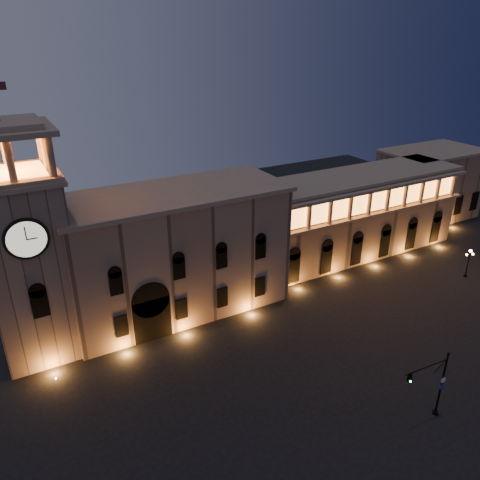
% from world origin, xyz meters
% --- Properties ---
extents(ground, '(160.00, 160.00, 0.00)m').
position_xyz_m(ground, '(0.00, 0.00, 0.00)').
color(ground, black).
rests_on(ground, ground).
extents(government_building, '(30.80, 12.80, 17.60)m').
position_xyz_m(government_building, '(-2.08, 21.93, 8.77)').
color(government_building, '#8C6E5B').
rests_on(government_building, ground).
extents(clock_tower, '(9.80, 9.80, 32.40)m').
position_xyz_m(clock_tower, '(-20.50, 20.98, 12.50)').
color(clock_tower, '#8C6E5B').
rests_on(clock_tower, ground).
extents(colonnade_wing, '(40.60, 11.50, 14.50)m').
position_xyz_m(colonnade_wing, '(32.00, 23.92, 7.33)').
color(colonnade_wing, '#866956').
rests_on(colonnade_wing, ground).
extents(secondary_building, '(20.00, 12.00, 14.00)m').
position_xyz_m(secondary_building, '(58.00, 30.00, 7.00)').
color(secondary_building, '#866956').
rests_on(secondary_building, ground).
extents(traffic_light, '(5.78, 0.74, 7.94)m').
position_xyz_m(traffic_light, '(12.59, -10.62, 4.17)').
color(traffic_light, black).
rests_on(traffic_light, ground).
extents(street_lamp_near, '(1.64, 0.69, 4.88)m').
position_xyz_m(street_lamp_near, '(42.38, 7.67, 2.91)').
color(street_lamp_near, black).
rests_on(street_lamp_near, ground).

